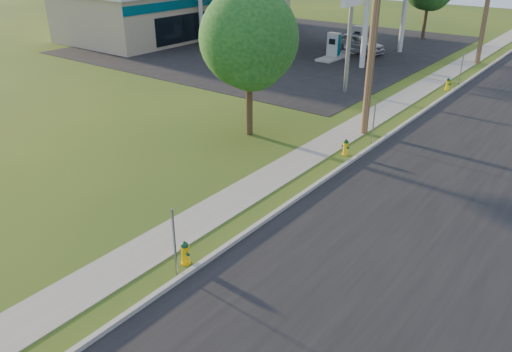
{
  "coord_description": "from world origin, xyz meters",
  "views": [
    {
      "loc": [
        8.47,
        -3.16,
        8.07
      ],
      "look_at": [
        0.0,
        8.0,
        1.4
      ],
      "focal_mm": 35.0,
      "sensor_mm": 36.0,
      "label": 1
    }
  ],
  "objects_px": {
    "fuel_pump_nw": "(239,36)",
    "hydrant_mid": "(346,147)",
    "fuel_pump_ne": "(333,49)",
    "fuel_pump_sw": "(267,30)",
    "fuel_pump_se": "(358,41)",
    "utility_pole_mid": "(375,22)",
    "tree_verge": "(250,43)",
    "hydrant_far": "(448,84)",
    "car_silver": "(358,43)",
    "hydrant_near": "(185,253)"
  },
  "relations": [
    {
      "from": "fuel_pump_nw",
      "to": "hydrant_mid",
      "type": "height_order",
      "value": "fuel_pump_nw"
    },
    {
      "from": "fuel_pump_ne",
      "to": "fuel_pump_sw",
      "type": "xyz_separation_m",
      "value": [
        -9.0,
        4.0,
        0.0
      ]
    },
    {
      "from": "fuel_pump_sw",
      "to": "hydrant_mid",
      "type": "xyz_separation_m",
      "value": [
        18.42,
        -19.79,
        -0.39
      ]
    },
    {
      "from": "fuel_pump_sw",
      "to": "fuel_pump_se",
      "type": "height_order",
      "value": "same"
    },
    {
      "from": "utility_pole_mid",
      "to": "tree_verge",
      "type": "height_order",
      "value": "utility_pole_mid"
    },
    {
      "from": "fuel_pump_nw",
      "to": "fuel_pump_se",
      "type": "bearing_deg",
      "value": 23.96
    },
    {
      "from": "fuel_pump_nw",
      "to": "fuel_pump_se",
      "type": "height_order",
      "value": "same"
    },
    {
      "from": "hydrant_far",
      "to": "car_silver",
      "type": "bearing_deg",
      "value": 144.59
    },
    {
      "from": "fuel_pump_ne",
      "to": "hydrant_far",
      "type": "xyz_separation_m",
      "value": [
        9.56,
        -3.39,
        -0.36
      ]
    },
    {
      "from": "hydrant_near",
      "to": "car_silver",
      "type": "distance_m",
      "value": 29.85
    },
    {
      "from": "utility_pole_mid",
      "to": "fuel_pump_se",
      "type": "bearing_deg",
      "value": 117.63
    },
    {
      "from": "utility_pole_mid",
      "to": "hydrant_mid",
      "type": "height_order",
      "value": "utility_pole_mid"
    },
    {
      "from": "fuel_pump_ne",
      "to": "fuel_pump_sw",
      "type": "height_order",
      "value": "same"
    },
    {
      "from": "fuel_pump_se",
      "to": "hydrant_near",
      "type": "distance_m",
      "value": 30.81
    },
    {
      "from": "fuel_pump_sw",
      "to": "fuel_pump_se",
      "type": "distance_m",
      "value": 9.0
    },
    {
      "from": "fuel_pump_se",
      "to": "hydrant_near",
      "type": "height_order",
      "value": "fuel_pump_se"
    },
    {
      "from": "fuel_pump_nw",
      "to": "hydrant_far",
      "type": "relative_size",
      "value": 4.37
    },
    {
      "from": "utility_pole_mid",
      "to": "car_silver",
      "type": "bearing_deg",
      "value": 117.81
    },
    {
      "from": "tree_verge",
      "to": "hydrant_far",
      "type": "height_order",
      "value": "tree_verge"
    },
    {
      "from": "tree_verge",
      "to": "car_silver",
      "type": "height_order",
      "value": "tree_verge"
    },
    {
      "from": "fuel_pump_ne",
      "to": "car_silver",
      "type": "height_order",
      "value": "fuel_pump_ne"
    },
    {
      "from": "utility_pole_mid",
      "to": "fuel_pump_ne",
      "type": "xyz_separation_m",
      "value": [
        -8.9,
        13.0,
        -4.23
      ]
    },
    {
      "from": "fuel_pump_sw",
      "to": "hydrant_far",
      "type": "relative_size",
      "value": 4.37
    },
    {
      "from": "fuel_pump_ne",
      "to": "car_silver",
      "type": "xyz_separation_m",
      "value": [
        0.4,
        3.12,
        0.03
      ]
    },
    {
      "from": "fuel_pump_se",
      "to": "hydrant_mid",
      "type": "xyz_separation_m",
      "value": [
        9.42,
        -19.79,
        -0.39
      ]
    },
    {
      "from": "tree_verge",
      "to": "hydrant_near",
      "type": "relative_size",
      "value": 8.94
    },
    {
      "from": "car_silver",
      "to": "utility_pole_mid",
      "type": "bearing_deg",
      "value": -140.16
    },
    {
      "from": "fuel_pump_nw",
      "to": "fuel_pump_sw",
      "type": "bearing_deg",
      "value": 90.0
    },
    {
      "from": "fuel_pump_nw",
      "to": "car_silver",
      "type": "distance_m",
      "value": 9.9
    },
    {
      "from": "hydrant_far",
      "to": "fuel_pump_sw",
      "type": "bearing_deg",
      "value": 158.28
    },
    {
      "from": "fuel_pump_se",
      "to": "car_silver",
      "type": "height_order",
      "value": "fuel_pump_se"
    },
    {
      "from": "fuel_pump_nw",
      "to": "fuel_pump_sw",
      "type": "xyz_separation_m",
      "value": [
        0.0,
        4.0,
        0.0
      ]
    },
    {
      "from": "fuel_pump_nw",
      "to": "hydrant_mid",
      "type": "distance_m",
      "value": 24.26
    },
    {
      "from": "utility_pole_mid",
      "to": "fuel_pump_se",
      "type": "xyz_separation_m",
      "value": [
        -8.9,
        17.0,
        -4.23
      ]
    },
    {
      "from": "fuel_pump_sw",
      "to": "fuel_pump_ne",
      "type": "bearing_deg",
      "value": -23.96
    },
    {
      "from": "fuel_pump_nw",
      "to": "hydrant_mid",
      "type": "relative_size",
      "value": 4.66
    },
    {
      "from": "hydrant_far",
      "to": "car_silver",
      "type": "relative_size",
      "value": 0.17
    },
    {
      "from": "fuel_pump_se",
      "to": "car_silver",
      "type": "bearing_deg",
      "value": -65.72
    },
    {
      "from": "fuel_pump_se",
      "to": "hydrant_near",
      "type": "bearing_deg",
      "value": -71.91
    },
    {
      "from": "fuel_pump_se",
      "to": "fuel_pump_ne",
      "type": "bearing_deg",
      "value": -90.0
    },
    {
      "from": "tree_verge",
      "to": "hydrant_far",
      "type": "xyz_separation_m",
      "value": [
        4.68,
        12.95,
        -3.77
      ]
    },
    {
      "from": "hydrant_mid",
      "to": "hydrant_far",
      "type": "relative_size",
      "value": 0.94
    },
    {
      "from": "hydrant_near",
      "to": "utility_pole_mid",
      "type": "bearing_deg",
      "value": 93.1
    },
    {
      "from": "hydrant_near",
      "to": "fuel_pump_sw",
      "type": "bearing_deg",
      "value": 122.37
    },
    {
      "from": "fuel_pump_se",
      "to": "fuel_pump_nw",
      "type": "bearing_deg",
      "value": -156.04
    },
    {
      "from": "fuel_pump_se",
      "to": "car_silver",
      "type": "relative_size",
      "value": 0.73
    },
    {
      "from": "utility_pole_mid",
      "to": "fuel_pump_ne",
      "type": "bearing_deg",
      "value": 124.4
    },
    {
      "from": "fuel_pump_ne",
      "to": "fuel_pump_sw",
      "type": "bearing_deg",
      "value": 156.04
    },
    {
      "from": "fuel_pump_nw",
      "to": "car_silver",
      "type": "xyz_separation_m",
      "value": [
        9.4,
        3.12,
        0.03
      ]
    },
    {
      "from": "fuel_pump_ne",
      "to": "hydrant_mid",
      "type": "relative_size",
      "value": 4.66
    }
  ]
}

